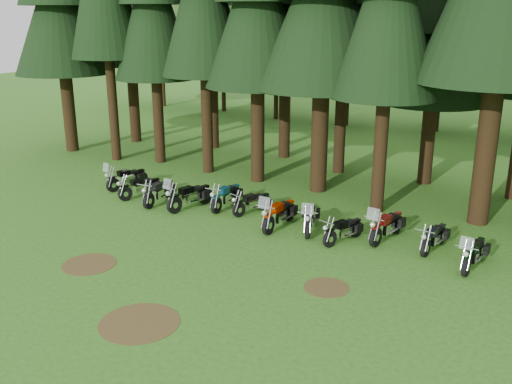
# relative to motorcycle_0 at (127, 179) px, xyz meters

# --- Properties ---
(ground) EXTENTS (120.00, 120.00, 0.00)m
(ground) POSITION_rel_motorcycle_0_xyz_m (7.86, -5.08, -0.48)
(ground) COLOR #2D661C
(ground) RESTS_ON ground
(pine_back_4) EXTENTS (4.94, 4.94, 13.78)m
(pine_back_4) POSITION_rel_motorcycle_0_xyz_m (11.90, 8.16, 7.77)
(pine_back_4) COLOR #312010
(pine_back_4) RESTS_ON ground
(decid_0) EXTENTS (8.00, 7.78, 10.00)m
(decid_0) POSITION_rel_motorcycle_0_xyz_m (-14.24, 20.18, 5.41)
(decid_0) COLOR #312010
(decid_0) RESTS_ON ground
(decid_1) EXTENTS (7.91, 7.69, 9.88)m
(decid_1) POSITION_rel_motorcycle_0_xyz_m (-8.13, 20.68, 5.35)
(decid_1) COLOR #312010
(decid_1) RESTS_ON ground
(decid_2) EXTENTS (6.72, 6.53, 8.40)m
(decid_2) POSITION_rel_motorcycle_0_xyz_m (-2.57, 19.69, 4.47)
(decid_2) COLOR #312010
(decid_2) RESTS_ON ground
(decid_3) EXTENTS (6.12, 5.95, 7.65)m
(decid_3) POSITION_rel_motorcycle_0_xyz_m (3.15, 20.05, 4.03)
(decid_3) COLOR #312010
(decid_3) RESTS_ON ground
(decid_4) EXTENTS (5.93, 5.76, 7.41)m
(decid_4) POSITION_rel_motorcycle_0_xyz_m (9.44, 21.24, 3.89)
(decid_4) COLOR #312010
(decid_4) RESTS_ON ground
(dirt_patch_0) EXTENTS (1.80, 1.80, 0.01)m
(dirt_patch_0) POSITION_rel_motorcycle_0_xyz_m (4.86, -7.08, -0.48)
(dirt_patch_0) COLOR #4C3D1E
(dirt_patch_0) RESTS_ON ground
(dirt_patch_1) EXTENTS (1.40, 1.40, 0.01)m
(dirt_patch_1) POSITION_rel_motorcycle_0_xyz_m (12.36, -4.58, -0.48)
(dirt_patch_1) COLOR #4C3D1E
(dirt_patch_1) RESTS_ON ground
(dirt_patch_2) EXTENTS (2.20, 2.20, 0.01)m
(dirt_patch_2) POSITION_rel_motorcycle_0_xyz_m (8.86, -9.08, -0.48)
(dirt_patch_2) COLOR #4C3D1E
(dirt_patch_2) RESTS_ON ground
(motorcycle_0) EXTENTS (0.80, 2.29, 1.45)m
(motorcycle_0) POSITION_rel_motorcycle_0_xyz_m (0.00, 0.00, 0.00)
(motorcycle_0) COLOR black
(motorcycle_0) RESTS_ON ground
(motorcycle_1) EXTENTS (0.89, 2.12, 0.90)m
(motorcycle_1) POSITION_rel_motorcycle_0_xyz_m (1.50, -0.72, -0.03)
(motorcycle_1) COLOR black
(motorcycle_1) RESTS_ON ground
(motorcycle_2) EXTENTS (0.44, 2.34, 0.95)m
(motorcycle_2) POSITION_rel_motorcycle_0_xyz_m (2.75, -0.92, 0.00)
(motorcycle_2) COLOR black
(motorcycle_2) RESTS_ON ground
(motorcycle_3) EXTENTS (0.83, 2.49, 1.57)m
(motorcycle_3) POSITION_rel_motorcycle_0_xyz_m (4.33, -0.81, 0.04)
(motorcycle_3) COLOR black
(motorcycle_3) RESTS_ON ground
(motorcycle_4) EXTENTS (0.38, 2.35, 0.96)m
(motorcycle_4) POSITION_rel_motorcycle_0_xyz_m (5.61, 0.07, 0.00)
(motorcycle_4) COLOR black
(motorcycle_4) RESTS_ON ground
(motorcycle_5) EXTENTS (0.78, 1.99, 0.84)m
(motorcycle_5) POSITION_rel_motorcycle_0_xyz_m (6.92, 0.06, -0.06)
(motorcycle_5) COLOR black
(motorcycle_5) RESTS_ON ground
(motorcycle_6) EXTENTS (0.47, 2.51, 1.58)m
(motorcycle_6) POSITION_rel_motorcycle_0_xyz_m (8.68, -0.86, 0.05)
(motorcycle_6) COLOR black
(motorcycle_6) RESTS_ON ground
(motorcycle_7) EXTENTS (1.09, 2.28, 1.47)m
(motorcycle_7) POSITION_rel_motorcycle_0_xyz_m (9.85, -0.56, 0.01)
(motorcycle_7) COLOR black
(motorcycle_7) RESTS_ON ground
(motorcycle_8) EXTENTS (0.77, 2.02, 0.85)m
(motorcycle_8) POSITION_rel_motorcycle_0_xyz_m (11.39, -0.94, -0.05)
(motorcycle_8) COLOR black
(motorcycle_8) RESTS_ON ground
(motorcycle_9) EXTENTS (0.65, 2.46, 1.54)m
(motorcycle_9) POSITION_rel_motorcycle_0_xyz_m (12.66, 0.06, 0.03)
(motorcycle_9) COLOR black
(motorcycle_9) RESTS_ON ground
(motorcycle_10) EXTENTS (0.40, 2.13, 0.87)m
(motorcycle_10) POSITION_rel_motorcycle_0_xyz_m (14.40, 0.01, -0.04)
(motorcycle_10) COLOR black
(motorcycle_10) RESTS_ON ground
(motorcycle_11) EXTENTS (0.49, 2.28, 1.43)m
(motorcycle_11) POSITION_rel_motorcycle_0_xyz_m (15.89, -0.83, -0.01)
(motorcycle_11) COLOR black
(motorcycle_11) RESTS_ON ground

